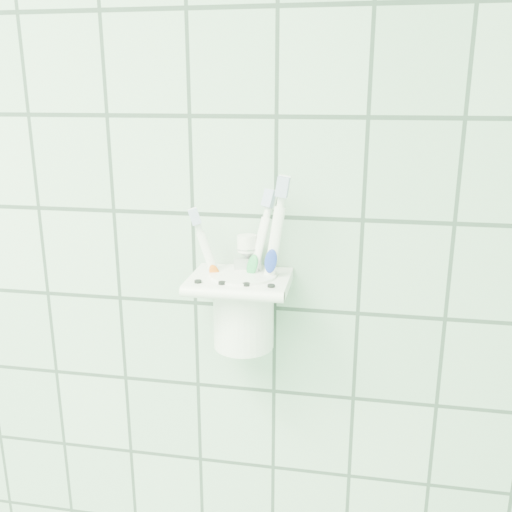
{
  "coord_description": "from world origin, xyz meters",
  "views": [
    {
      "loc": [
        0.78,
        0.48,
        1.54
      ],
      "look_at": [
        0.67,
        1.1,
        1.35
      ],
      "focal_mm": 40.0,
      "sensor_mm": 36.0,
      "label": 1
    }
  ],
  "objects": [
    {
      "name": "toothbrush_blue",
      "position": [
        0.63,
        1.14,
        1.32
      ],
      "size": [
        0.05,
        0.06,
        0.2
      ],
      "rotation": [
        -0.33,
        0.09,
        -0.38
      ],
      "color": "white",
      "rests_on": "cup"
    },
    {
      "name": "toothpaste_tube",
      "position": [
        0.65,
        1.17,
        1.3
      ],
      "size": [
        0.04,
        0.03,
        0.14
      ],
      "rotation": [
        -0.06,
        -0.03,
        0.16
      ],
      "color": "silver",
      "rests_on": "cup"
    },
    {
      "name": "toothbrush_pink",
      "position": [
        0.63,
        1.16,
        1.31
      ],
      "size": [
        0.06,
        0.02,
        0.18
      ],
      "rotation": [
        -0.11,
        -0.3,
        0.34
      ],
      "color": "white",
      "rests_on": "cup"
    },
    {
      "name": "toothbrush_orange",
      "position": [
        0.66,
        1.15,
        1.33
      ],
      "size": [
        0.04,
        0.02,
        0.22
      ],
      "rotation": [
        -0.01,
        0.14,
        -0.06
      ],
      "color": "white",
      "rests_on": "cup"
    },
    {
      "name": "cup",
      "position": [
        0.64,
        1.16,
        1.27
      ],
      "size": [
        0.09,
        0.09,
        0.1
      ],
      "color": "white",
      "rests_on": "holder_bracket"
    },
    {
      "name": "holder_bracket",
      "position": [
        0.64,
        1.15,
        1.3
      ],
      "size": [
        0.13,
        0.1,
        0.04
      ],
      "color": "white",
      "rests_on": "wall_back"
    }
  ]
}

